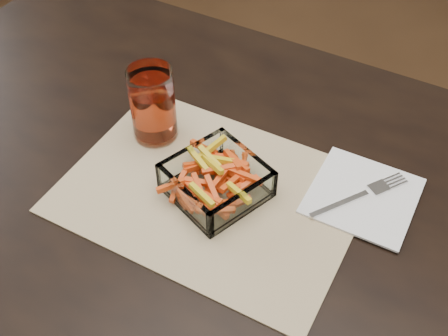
% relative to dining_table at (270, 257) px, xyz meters
% --- Properties ---
extents(dining_table, '(1.60, 0.90, 0.75)m').
position_rel_dining_table_xyz_m(dining_table, '(0.00, 0.00, 0.00)').
color(dining_table, black).
rests_on(dining_table, ground).
extents(placemat, '(0.46, 0.34, 0.00)m').
position_rel_dining_table_xyz_m(placemat, '(-0.11, 0.01, 0.09)').
color(placemat, tan).
rests_on(placemat, dining_table).
extents(glass_bowl, '(0.17, 0.17, 0.05)m').
position_rel_dining_table_xyz_m(glass_bowl, '(-0.10, 0.01, 0.11)').
color(glass_bowl, white).
rests_on(glass_bowl, placemat).
extents(tumbler, '(0.08, 0.08, 0.13)m').
position_rel_dining_table_xyz_m(tumbler, '(-0.26, 0.08, 0.15)').
color(tumbler, white).
rests_on(tumbler, placemat).
extents(napkin, '(0.16, 0.16, 0.00)m').
position_rel_dining_table_xyz_m(napkin, '(0.10, 0.11, 0.09)').
color(napkin, white).
rests_on(napkin, placemat).
extents(fork, '(0.11, 0.15, 0.00)m').
position_rel_dining_table_xyz_m(fork, '(0.10, 0.11, 0.10)').
color(fork, silver).
rests_on(fork, napkin).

